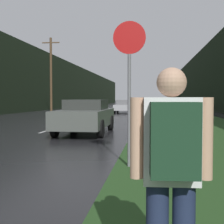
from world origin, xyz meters
name	(u,v)px	position (x,y,z in m)	size (l,w,h in m)	color
grass_verge	(170,111)	(6.94, 40.00, 0.01)	(6.00, 240.00, 0.02)	#26471E
lane_stripe_c	(51,130)	(0.00, 15.90, 0.00)	(0.12, 3.00, 0.01)	silver
lane_stripe_d	(83,120)	(0.00, 22.90, 0.00)	(0.12, 3.00, 0.01)	silver
treeline_far_side	(59,84)	(-9.94, 50.00, 3.83)	(2.00, 140.00, 7.66)	black
treeline_near_side	(206,80)	(12.94, 50.00, 4.35)	(2.00, 140.00, 8.70)	black
utility_pole_far	(51,74)	(-5.46, 32.61, 3.97)	(1.80, 0.24, 7.69)	#4C3823
stop_sign	(129,78)	(4.26, 8.24, 1.89)	(0.69, 0.07, 3.09)	slate
hitchhiker_with_backpack	(171,169)	(4.87, 3.88, 0.97)	(0.58, 0.42, 1.68)	#1E2847
car_passing_near	(86,116)	(1.97, 14.60, 0.74)	(1.97, 4.67, 1.43)	#4C514C
car_passing_far	(124,106)	(1.97, 33.91, 0.70)	(1.93, 4.63, 1.36)	#9E9EA3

